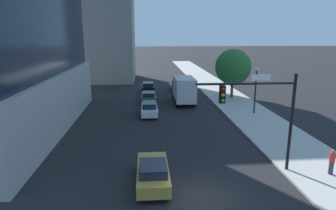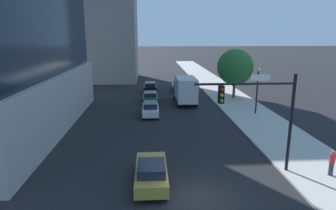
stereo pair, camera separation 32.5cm
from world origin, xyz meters
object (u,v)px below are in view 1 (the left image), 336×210
car_gold (153,173)px  street_lamp (256,83)px  car_silver (177,86)px  car_black (148,87)px  car_green (149,97)px  pedestrian_red_shirt (332,162)px  street_tree (233,67)px  box_truck (184,89)px  car_white (149,109)px  traffic_light_pole (261,105)px

car_gold → street_lamp: bearing=52.0°
car_silver → car_black: bearing=-173.9°
car_green → car_gold: bearing=-90.0°
street_lamp → pedestrian_red_shirt: (-0.46, -14.50, -2.52)m
street_tree → car_silver: (-6.93, 6.02, -3.59)m
street_tree → box_truck: (-6.93, -2.23, -2.48)m
pedestrian_red_shirt → car_silver: bearing=103.0°
car_black → car_gold: size_ratio=0.88×
car_silver → box_truck: (-0.00, -8.25, 1.11)m
car_black → box_truck: 9.01m
car_silver → car_gold: (-4.43, -28.90, 0.03)m
car_green → pedestrian_red_shirt: size_ratio=2.72×
car_white → car_gold: (-0.00, -15.03, 0.01)m
car_green → car_black: 6.67m
traffic_light_pole → street_tree: 22.33m
car_green → car_gold: car_gold is taller
car_white → box_truck: 7.23m
car_silver → pedestrian_red_shirt: bearing=-77.0°
box_truck → pedestrian_red_shirt: box_truck is taller
street_lamp → box_truck: (-7.06, 5.95, -1.66)m
street_lamp → pedestrian_red_shirt: bearing=-91.8°
car_silver → car_white: bearing=-107.7°
traffic_light_pole → street_tree: street_tree is taller
street_lamp → car_green: bearing=148.4°
traffic_light_pole → street_tree: size_ratio=0.94×
pedestrian_red_shirt → box_truck: bearing=107.9°
traffic_light_pole → car_white: bearing=115.4°
car_white → pedestrian_red_shirt: size_ratio=2.53×
street_lamp → car_green: 13.77m
car_gold → pedestrian_red_shirt: bearing=1.0°
traffic_light_pole → box_truck: 19.89m
street_tree → pedestrian_red_shirt: bearing=-90.8°
car_gold → box_truck: size_ratio=0.68×
street_tree → pedestrian_red_shirt: 22.93m
street_tree → car_white: street_tree is taller
street_tree → car_white: size_ratio=1.60×
car_green → box_truck: size_ratio=0.64×
car_gold → car_silver: bearing=81.3°
car_white → car_green: bearing=90.0°
street_tree → box_truck: size_ratio=0.96×
car_gold → pedestrian_red_shirt: 11.03m
street_lamp → box_truck: street_lamp is taller
street_lamp → street_tree: size_ratio=0.76×
street_lamp → car_gold: bearing=-128.0°
car_green → car_black: size_ratio=1.06×
car_silver → pedestrian_red_shirt: size_ratio=2.76×
car_silver → pedestrian_red_shirt: 29.45m
street_tree → box_truck: street_tree is taller
street_lamp → street_tree: bearing=90.9°
car_silver → pedestrian_red_shirt: (6.60, -28.70, 0.25)m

